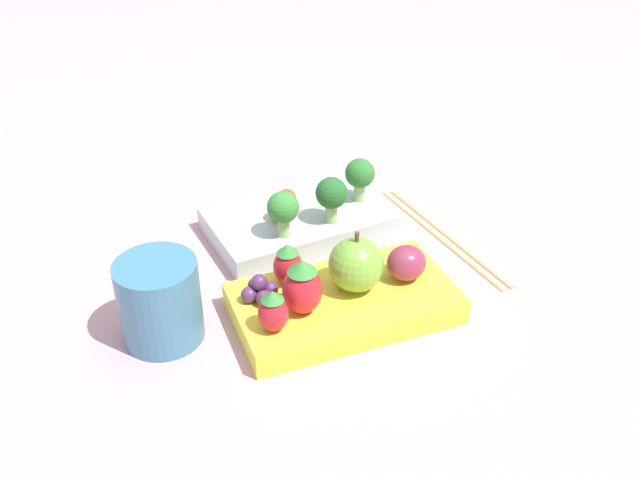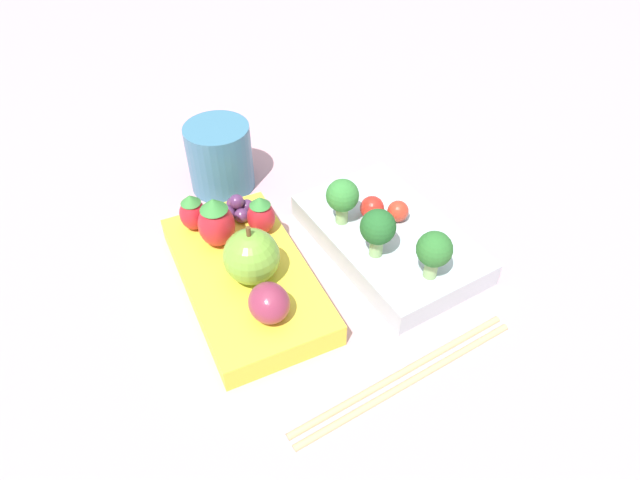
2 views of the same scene
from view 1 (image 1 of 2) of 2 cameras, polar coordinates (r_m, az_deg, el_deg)
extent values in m
plane|color=#C6939E|center=(0.70, 0.23, -2.41)|extent=(4.00, 4.00, 0.00)
cube|color=silver|center=(0.75, -1.64, 1.46)|extent=(0.19, 0.12, 0.02)
cube|color=yellow|center=(0.64, 1.93, -5.09)|extent=(0.20, 0.12, 0.02)
cylinder|color=#93B770|center=(0.76, 3.16, 3.84)|extent=(0.01, 0.01, 0.02)
sphere|color=#2D702D|center=(0.75, 3.21, 5.35)|extent=(0.03, 0.03, 0.03)
cylinder|color=#93B770|center=(0.70, -2.92, 1.02)|extent=(0.01, 0.01, 0.02)
sphere|color=#388438|center=(0.69, -2.98, 2.63)|extent=(0.03, 0.03, 0.03)
cylinder|color=#93B770|center=(0.72, 0.91, 2.16)|extent=(0.01, 0.01, 0.02)
sphere|color=#236028|center=(0.71, 0.92, 3.78)|extent=(0.03, 0.03, 0.03)
sphere|color=red|center=(0.75, -2.57, 3.34)|extent=(0.02, 0.02, 0.02)
sphere|color=red|center=(0.72, -3.17, 2.43)|extent=(0.02, 0.02, 0.02)
sphere|color=#70A838|center=(0.62, 2.50, -2.09)|extent=(0.05, 0.05, 0.05)
cylinder|color=brown|center=(0.60, 2.57, 0.05)|extent=(0.00, 0.00, 0.01)
ellipsoid|color=red|center=(0.59, -1.42, -4.02)|extent=(0.03, 0.03, 0.04)
cone|color=#388438|center=(0.58, -1.45, -2.10)|extent=(0.03, 0.03, 0.01)
ellipsoid|color=red|center=(0.58, -3.77, -5.88)|extent=(0.03, 0.03, 0.03)
cone|color=#388438|center=(0.57, -3.84, -4.46)|extent=(0.02, 0.02, 0.01)
ellipsoid|color=red|center=(0.63, -2.58, -2.15)|extent=(0.03, 0.03, 0.03)
cone|color=#388438|center=(0.62, -2.62, -0.71)|extent=(0.02, 0.02, 0.01)
ellipsoid|color=#892D47|center=(0.64, 6.92, -1.83)|extent=(0.04, 0.03, 0.03)
sphere|color=#562D5B|center=(0.62, -4.00, -3.91)|extent=(0.01, 0.01, 0.01)
sphere|color=#562D5B|center=(0.63, -5.18, -3.65)|extent=(0.01, 0.01, 0.01)
sphere|color=#562D5B|center=(0.62, -5.70, -4.38)|extent=(0.01, 0.01, 0.01)
sphere|color=#562D5B|center=(0.61, -4.51, -4.65)|extent=(0.01, 0.01, 0.01)
sphere|color=#562D5B|center=(0.61, -4.89, -3.39)|extent=(0.01, 0.01, 0.01)
cylinder|color=teal|center=(0.61, -12.71, -4.81)|extent=(0.07, 0.07, 0.07)
cylinder|color=tan|center=(0.76, 10.02, 0.63)|extent=(0.01, 0.21, 0.01)
cylinder|color=tan|center=(0.75, 9.40, 0.44)|extent=(0.01, 0.21, 0.01)
camera|label=2|loc=(0.66, 39.42, 25.39)|focal=32.00mm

